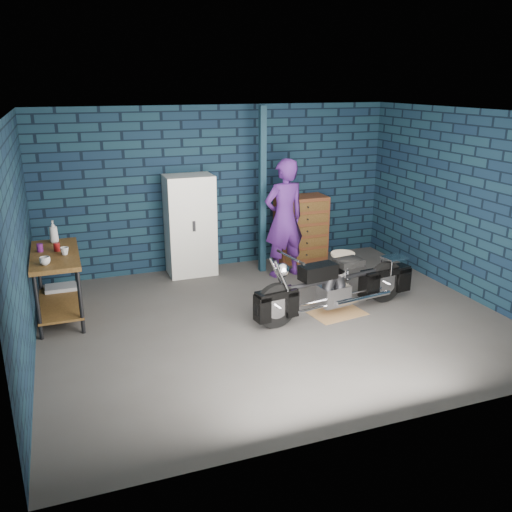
{
  "coord_description": "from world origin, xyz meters",
  "views": [
    {
      "loc": [
        -2.52,
        -6.13,
        3.06
      ],
      "look_at": [
        -0.17,
        0.3,
        0.84
      ],
      "focal_mm": 38.0,
      "sensor_mm": 36.0,
      "label": 1
    }
  ],
  "objects": [
    {
      "name": "shop_stool",
      "position": [
        1.3,
        0.57,
        0.32
      ],
      "size": [
        0.45,
        0.45,
        0.64
      ],
      "primitive_type": null,
      "rotation": [
        0.0,
        0.0,
        0.36
      ],
      "color": "beige",
      "rests_on": "ground"
    },
    {
      "name": "person",
      "position": [
        0.8,
        1.63,
        0.96
      ],
      "size": [
        0.76,
        0.55,
        1.92
      ],
      "primitive_type": "imported",
      "rotation": [
        0.0,
        0.0,
        3.28
      ],
      "color": "#4A1E71",
      "rests_on": "ground"
    },
    {
      "name": "support_post",
      "position": [
        0.55,
        1.95,
        1.35
      ],
      "size": [
        0.1,
        0.1,
        2.7
      ],
      "primitive_type": "cube",
      "color": "#112A37",
      "rests_on": "ground"
    },
    {
      "name": "locker",
      "position": [
        -0.6,
        2.23,
        0.82
      ],
      "size": [
        0.77,
        0.55,
        1.64
      ],
      "primitive_type": "cube",
      "color": "silver",
      "rests_on": "ground"
    },
    {
      "name": "mug_red",
      "position": [
        -2.64,
        1.2,
        0.97
      ],
      "size": [
        0.1,
        0.1,
        0.11
      ],
      "primitive_type": "cylinder",
      "rotation": [
        0.0,
        0.0,
        -0.36
      ],
      "color": "maroon",
      "rests_on": "workbench"
    },
    {
      "name": "bottle",
      "position": [
        -2.67,
        1.64,
        1.07
      ],
      "size": [
        0.13,
        0.13,
        0.31
      ],
      "primitive_type": "imported",
      "rotation": [
        0.0,
        0.0,
        -0.12
      ],
      "color": "#94969C",
      "rests_on": "workbench"
    },
    {
      "name": "workbench",
      "position": [
        -2.68,
        1.12,
        0.46
      ],
      "size": [
        0.6,
        1.4,
        0.91
      ],
      "primitive_type": "cube",
      "color": "brown",
      "rests_on": "ground"
    },
    {
      "name": "motorcycle",
      "position": [
        0.89,
        -0.04,
        0.47
      ],
      "size": [
        2.2,
        0.88,
        0.94
      ],
      "primitive_type": null,
      "rotation": [
        0.0,
        0.0,
        0.14
      ],
      "color": "black",
      "rests_on": "ground"
    },
    {
      "name": "cup_a",
      "position": [
        -2.79,
        0.66,
        0.96
      ],
      "size": [
        0.14,
        0.14,
        0.1
      ],
      "primitive_type": "imported",
      "rotation": [
        0.0,
        0.0,
        0.08
      ],
      "color": "beige",
      "rests_on": "workbench"
    },
    {
      "name": "drip_mat",
      "position": [
        0.89,
        -0.04,
        0.0
      ],
      "size": [
        0.81,
        0.65,
        0.01
      ],
      "primitive_type": "cube",
      "rotation": [
        0.0,
        0.0,
        0.14
      ],
      "color": "olive",
      "rests_on": "ground"
    },
    {
      "name": "tool_chest",
      "position": [
        1.39,
        2.23,
        0.58
      ],
      "size": [
        0.87,
        0.48,
        1.16
      ],
      "primitive_type": "cube",
      "color": "brown",
      "rests_on": "ground"
    },
    {
      "name": "mug_purple",
      "position": [
        -2.85,
        1.25,
        0.96
      ],
      "size": [
        0.09,
        0.09,
        0.11
      ],
      "primitive_type": "cylinder",
      "rotation": [
        0.0,
        0.0,
        0.14
      ],
      "color": "#641B6D",
      "rests_on": "workbench"
    },
    {
      "name": "cup_b",
      "position": [
        -2.55,
        1.0,
        0.96
      ],
      "size": [
        0.12,
        0.12,
        0.1
      ],
      "primitive_type": "imported",
      "rotation": [
        0.0,
        0.0,
        -0.18
      ],
      "color": "beige",
      "rests_on": "workbench"
    },
    {
      "name": "ground",
      "position": [
        0.0,
        0.0,
        0.0
      ],
      "size": [
        6.0,
        6.0,
        0.0
      ],
      "primitive_type": "plane",
      "color": "#444240",
      "rests_on": "ground"
    },
    {
      "name": "room_walls",
      "position": [
        0.0,
        0.55,
        1.9
      ],
      "size": [
        6.02,
        5.01,
        2.71
      ],
      "color": "#0F1F32",
      "rests_on": "ground"
    },
    {
      "name": "storage_bin",
      "position": [
        -2.66,
        1.62,
        0.13
      ],
      "size": [
        0.43,
        0.31,
        0.27
      ],
      "primitive_type": "cube",
      "color": "#94969C",
      "rests_on": "ground"
    }
  ]
}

